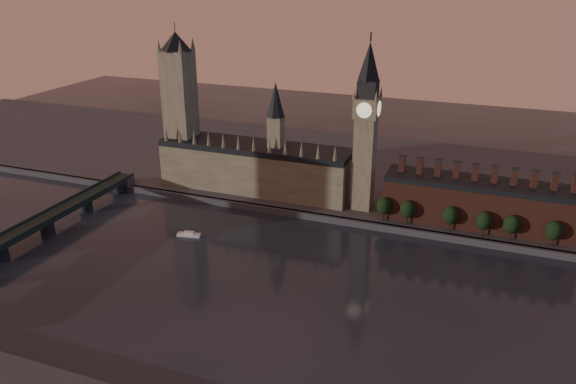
% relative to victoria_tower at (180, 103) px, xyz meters
% --- Properties ---
extents(ground, '(900.00, 900.00, 0.00)m').
position_rel_victoria_tower_xyz_m(ground, '(120.00, -115.00, -59.09)').
color(ground, black).
rests_on(ground, ground).
extents(north_bank, '(900.00, 182.00, 4.00)m').
position_rel_victoria_tower_xyz_m(north_bank, '(120.00, 63.04, -57.09)').
color(north_bank, '#424347').
rests_on(north_bank, ground).
extents(palace_of_westminster, '(130.00, 30.30, 74.00)m').
position_rel_victoria_tower_xyz_m(palace_of_westminster, '(55.59, -0.09, -37.46)').
color(palace_of_westminster, gray).
rests_on(palace_of_westminster, north_bank).
extents(victoria_tower, '(24.00, 24.00, 108.00)m').
position_rel_victoria_tower_xyz_m(victoria_tower, '(0.00, 0.00, 0.00)').
color(victoria_tower, gray).
rests_on(victoria_tower, north_bank).
extents(big_ben, '(15.00, 15.00, 107.00)m').
position_rel_victoria_tower_xyz_m(big_ben, '(130.00, -5.00, -2.26)').
color(big_ben, gray).
rests_on(big_ben, north_bank).
extents(chimney_block, '(110.00, 25.00, 37.00)m').
position_rel_victoria_tower_xyz_m(chimney_block, '(200.00, -5.00, -41.27)').
color(chimney_block, brown).
rests_on(chimney_block, north_bank).
extents(embankment_tree_0, '(8.60, 8.60, 14.88)m').
position_rel_victoria_tower_xyz_m(embankment_tree_0, '(146.65, -19.61, -45.62)').
color(embankment_tree_0, black).
rests_on(embankment_tree_0, north_bank).
extents(embankment_tree_1, '(8.60, 8.60, 14.88)m').
position_rel_victoria_tower_xyz_m(embankment_tree_1, '(160.71, -19.59, -45.62)').
color(embankment_tree_1, black).
rests_on(embankment_tree_1, north_bank).
extents(embankment_tree_2, '(8.60, 8.60, 14.88)m').
position_rel_victoria_tower_xyz_m(embankment_tree_2, '(184.99, -19.74, -45.62)').
color(embankment_tree_2, black).
rests_on(embankment_tree_2, north_bank).
extents(embankment_tree_3, '(8.60, 8.60, 14.88)m').
position_rel_victoria_tower_xyz_m(embankment_tree_3, '(203.10, -20.44, -45.62)').
color(embankment_tree_3, black).
rests_on(embankment_tree_3, north_bank).
extents(embankment_tree_4, '(8.60, 8.60, 14.88)m').
position_rel_victoria_tower_xyz_m(embankment_tree_4, '(217.63, -20.09, -45.62)').
color(embankment_tree_4, black).
rests_on(embankment_tree_4, north_bank).
extents(embankment_tree_5, '(8.60, 8.60, 14.88)m').
position_rel_victoria_tower_xyz_m(embankment_tree_5, '(238.95, -20.12, -45.62)').
color(embankment_tree_5, black).
rests_on(embankment_tree_5, north_bank).
extents(westminster_bridge, '(14.00, 200.00, 11.55)m').
position_rel_victoria_tower_xyz_m(westminster_bridge, '(-35.00, -117.70, -51.65)').
color(westminster_bridge, black).
rests_on(westminster_bridge, ground).
extents(river_boat, '(14.20, 6.48, 2.74)m').
position_rel_victoria_tower_xyz_m(river_boat, '(44.40, -72.34, -58.04)').
color(river_boat, white).
rests_on(river_boat, ground).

